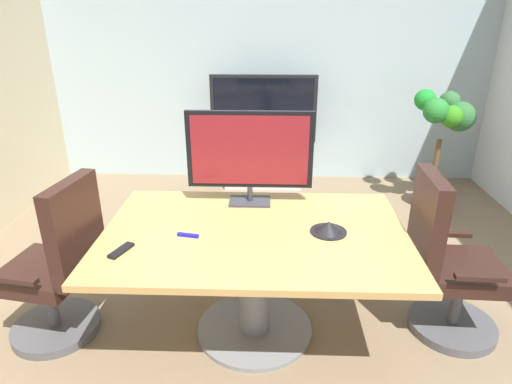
# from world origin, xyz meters

# --- Properties ---
(ground_plane) EXTENTS (6.98, 6.98, 0.00)m
(ground_plane) POSITION_xyz_m (0.00, 0.00, 0.00)
(ground_plane) COLOR #7A664C
(wall_back_glass_partition) EXTENTS (5.23, 0.10, 2.87)m
(wall_back_glass_partition) POSITION_xyz_m (0.00, 2.99, 1.44)
(wall_back_glass_partition) COLOR #9EB2B7
(wall_back_glass_partition) RESTS_ON ground
(conference_table) EXTENTS (1.83, 1.20, 0.75)m
(conference_table) POSITION_xyz_m (-0.05, 0.02, 0.56)
(conference_table) COLOR #B2894C
(conference_table) RESTS_ON ground
(office_chair_left) EXTENTS (0.63, 0.61, 1.09)m
(office_chair_left) POSITION_xyz_m (-1.27, -0.04, 0.46)
(office_chair_left) COLOR #4C4C51
(office_chair_left) RESTS_ON ground
(office_chair_right) EXTENTS (0.60, 0.58, 1.09)m
(office_chair_right) POSITION_xyz_m (1.17, 0.09, 0.46)
(office_chair_right) COLOR #4C4C51
(office_chair_right) RESTS_ON ground
(tv_monitor) EXTENTS (0.84, 0.18, 0.64)m
(tv_monitor) POSITION_xyz_m (-0.10, 0.45, 1.11)
(tv_monitor) COLOR #333338
(tv_monitor) RESTS_ON conference_table
(wall_display_unit) EXTENTS (1.20, 0.36, 1.31)m
(wall_display_unit) POSITION_xyz_m (-0.05, 2.63, 0.44)
(wall_display_unit) COLOR #B7BABC
(wall_display_unit) RESTS_ON ground
(potted_plant) EXTENTS (0.60, 0.51, 1.23)m
(potted_plant) POSITION_xyz_m (1.80, 2.11, 0.75)
(potted_plant) COLOR brown
(potted_plant) RESTS_ON ground
(conference_phone) EXTENTS (0.22, 0.22, 0.07)m
(conference_phone) POSITION_xyz_m (0.39, 0.02, 0.78)
(conference_phone) COLOR black
(conference_phone) RESTS_ON conference_table
(remote_control) EXTENTS (0.11, 0.18, 0.02)m
(remote_control) POSITION_xyz_m (-0.78, -0.25, 0.76)
(remote_control) COLOR black
(remote_control) RESTS_ON conference_table
(whiteboard_marker) EXTENTS (0.13, 0.04, 0.02)m
(whiteboard_marker) POSITION_xyz_m (-0.44, -0.06, 0.76)
(whiteboard_marker) COLOR #1919A5
(whiteboard_marker) RESTS_ON conference_table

